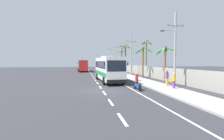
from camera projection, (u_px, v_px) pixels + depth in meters
ground_plane at (103, 90)px, 17.49m from camera, size 160.00×160.00×0.00m
sidewalk_kerb at (136, 79)px, 28.47m from camera, size 3.20×90.00×0.14m
lane_markings at (104, 77)px, 31.98m from camera, size 3.36×71.00×0.01m
boundary_wall at (149, 72)px, 33.00m from camera, size 0.24×60.00×2.03m
coach_bus_foreground at (108, 68)px, 25.44m from camera, size 3.25×10.92×3.82m
coach_bus_far_lane at (82, 65)px, 51.34m from camera, size 3.30×10.78×3.60m
motorcycle_beside_bus at (137, 83)px, 17.86m from camera, size 0.56×1.96×1.67m
pedestrian_near_kerb at (167, 78)px, 19.90m from camera, size 0.36×0.36×1.76m
pedestrian_midwalk at (174, 80)px, 17.99m from camera, size 0.36×0.36×1.63m
utility_pole_nearest at (174, 47)px, 20.20m from camera, size 3.01×0.24×8.72m
utility_pole_mid at (130, 54)px, 37.49m from camera, size 3.75×0.24×8.54m
utility_pole_far at (116, 56)px, 54.86m from camera, size 2.78×0.24×8.93m
utility_pole_distant at (108, 56)px, 72.17m from camera, size 2.09×0.24×10.19m
palm_nearest at (125, 52)px, 43.23m from camera, size 3.96×3.86×7.41m
palm_second at (143, 56)px, 31.34m from camera, size 3.98×3.65×5.70m
palm_third at (165, 55)px, 26.33m from camera, size 4.09×3.87×5.40m
palm_fourth at (146, 50)px, 34.72m from camera, size 2.78×2.76×7.38m
palm_farthest at (122, 57)px, 53.96m from camera, size 2.75×2.79×6.72m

